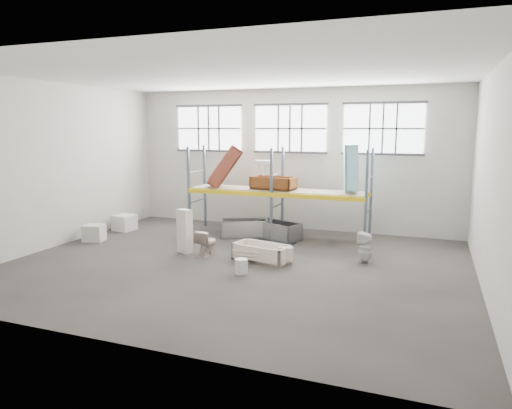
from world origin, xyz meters
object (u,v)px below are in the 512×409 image
at_px(bathtub_beige, 262,252).
at_px(blue_tub_upright, 351,168).
at_px(steel_tub_right, 278,230).
at_px(bucket, 241,266).
at_px(toilet_beige, 207,243).
at_px(toilet_white, 366,247).
at_px(steel_tub_left, 244,228).
at_px(cistern_tall, 185,231).
at_px(rust_tub_flat, 273,183).
at_px(carton_near, 94,233).

height_order(bathtub_beige, blue_tub_upright, blue_tub_upright).
distance_m(steel_tub_right, bucket, 3.88).
bearing_deg(steel_tub_right, toilet_beige, -115.81).
distance_m(toilet_white, steel_tub_left, 4.57).
bearing_deg(cistern_tall, bucket, -8.17).
xyz_separation_m(toilet_white, rust_tub_flat, (-3.35, 2.07, 1.40)).
xyz_separation_m(rust_tub_flat, carton_near, (-5.22, -2.68, -1.56)).
height_order(rust_tub_flat, blue_tub_upright, blue_tub_upright).
bearing_deg(blue_tub_upright, bathtub_beige, -123.01).
height_order(toilet_beige, blue_tub_upright, blue_tub_upright).
xyz_separation_m(cistern_tall, rust_tub_flat, (1.76, 2.88, 1.18)).
bearing_deg(bucket, rust_tub_flat, 97.58).
distance_m(toilet_beige, bucket, 1.99).
bearing_deg(bathtub_beige, bucket, -82.04).
relative_size(cistern_tall, steel_tub_left, 0.81).
relative_size(steel_tub_left, carton_near, 2.57).
xyz_separation_m(cistern_tall, bucket, (2.31, -1.26, -0.46)).
bearing_deg(rust_tub_flat, steel_tub_left, -156.90).
height_order(toilet_beige, cistern_tall, cistern_tall).
height_order(toilet_white, bucket, toilet_white).
relative_size(bathtub_beige, steel_tub_right, 1.03).
bearing_deg(blue_tub_upright, toilet_white, -68.97).
relative_size(toilet_beige, toilet_white, 0.88).
height_order(steel_tub_left, steel_tub_right, steel_tub_left).
relative_size(bucket, carton_near, 0.61).
distance_m(bathtub_beige, steel_tub_left, 2.93).
bearing_deg(toilet_white, blue_tub_upright, -150.21).
relative_size(bathtub_beige, toilet_white, 1.84).
xyz_separation_m(cistern_tall, toilet_white, (5.11, 0.82, -0.22)).
bearing_deg(carton_near, steel_tub_left, 27.99).
distance_m(bathtub_beige, blue_tub_upright, 4.10).
xyz_separation_m(steel_tub_right, blue_tub_upright, (2.27, 0.32, 2.12)).
bearing_deg(steel_tub_right, cistern_tall, -127.83).
bearing_deg(toilet_beige, toilet_white, -162.46).
bearing_deg(toilet_beige, cistern_tall, 2.12).
distance_m(rust_tub_flat, blue_tub_upright, 2.60).
relative_size(toilet_white, steel_tub_left, 0.54).
distance_m(steel_tub_left, steel_tub_right, 1.17).
height_order(toilet_beige, steel_tub_right, toilet_beige).
bearing_deg(steel_tub_left, bathtub_beige, -58.33).
height_order(bathtub_beige, bucket, bathtub_beige).
relative_size(cistern_tall, steel_tub_right, 0.85).
relative_size(cistern_tall, bucket, 3.44).
bearing_deg(toilet_beige, steel_tub_right, -109.51).
distance_m(bucket, carton_near, 5.95).
distance_m(steel_tub_left, blue_tub_upright, 4.05).
bearing_deg(bucket, blue_tub_upright, 64.59).
xyz_separation_m(toilet_beige, carton_near, (-4.20, 0.26, -0.11)).
height_order(steel_tub_left, rust_tub_flat, rust_tub_flat).
distance_m(toilet_beige, cistern_tall, 0.79).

